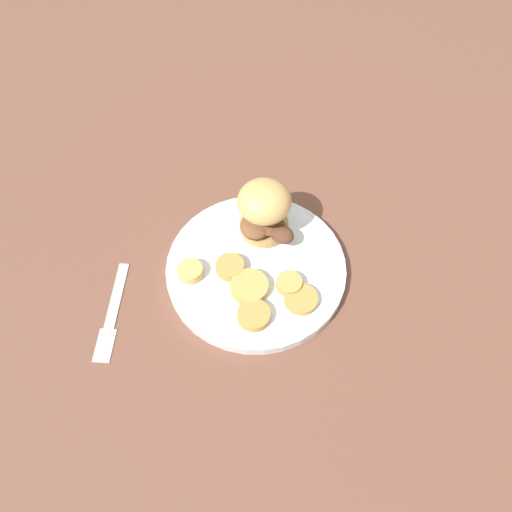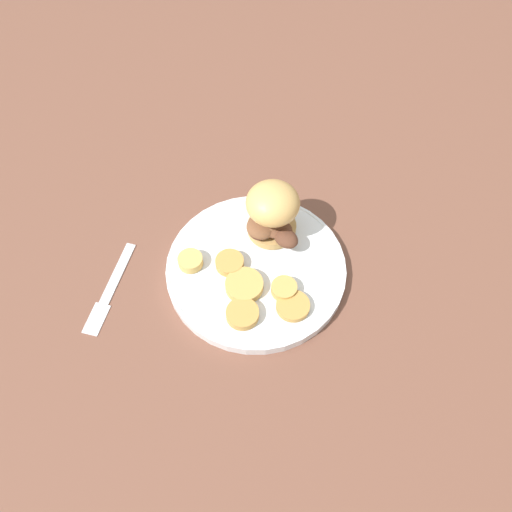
{
  "view_description": "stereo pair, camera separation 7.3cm",
  "coord_description": "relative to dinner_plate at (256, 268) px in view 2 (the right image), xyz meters",
  "views": [
    {
      "loc": [
        0.18,
        0.35,
        0.66
      ],
      "look_at": [
        0.0,
        0.0,
        0.04
      ],
      "focal_mm": 35.0,
      "sensor_mm": 36.0,
      "label": 1
    },
    {
      "loc": [
        0.11,
        0.38,
        0.66
      ],
      "look_at": [
        0.0,
        0.0,
        0.04
      ],
      "focal_mm": 35.0,
      "sensor_mm": 36.0,
      "label": 2
    }
  ],
  "objects": [
    {
      "name": "potato_round_5",
      "position": [
        0.04,
        -0.01,
        0.02
      ],
      "size": [
        0.04,
        0.04,
        0.01
      ],
      "primitive_type": "cylinder",
      "color": "#BC8942",
      "rests_on": "dinner_plate"
    },
    {
      "name": "potato_round_3",
      "position": [
        0.04,
        0.08,
        0.01
      ],
      "size": [
        0.05,
        0.05,
        0.01
      ],
      "primitive_type": "cylinder",
      "color": "#BC8942",
      "rests_on": "dinner_plate"
    },
    {
      "name": "potato_round_2",
      "position": [
        0.09,
        -0.03,
        0.02
      ],
      "size": [
        0.04,
        0.04,
        0.02
      ],
      "primitive_type": "cylinder",
      "color": "tan",
      "rests_on": "dinner_plate"
    },
    {
      "name": "fork",
      "position": [
        0.22,
        -0.03,
        -0.01
      ],
      "size": [
        0.1,
        0.15,
        0.0
      ],
      "color": "silver",
      "rests_on": "ground_plane"
    },
    {
      "name": "dinner_plate",
      "position": [
        0.0,
        0.0,
        0.0
      ],
      "size": [
        0.27,
        0.27,
        0.02
      ],
      "color": "white",
      "rests_on": "ground_plane"
    },
    {
      "name": "potato_round_0",
      "position": [
        -0.03,
        0.05,
        0.02
      ],
      "size": [
        0.04,
        0.04,
        0.01
      ],
      "primitive_type": "cylinder",
      "color": "tan",
      "rests_on": "dinner_plate"
    },
    {
      "name": "sandwich",
      "position": [
        -0.04,
        -0.05,
        0.06
      ],
      "size": [
        0.09,
        0.1,
        0.09
      ],
      "color": "tan",
      "rests_on": "dinner_plate"
    },
    {
      "name": "potato_round_4",
      "position": [
        -0.03,
        0.08,
        0.01
      ],
      "size": [
        0.05,
        0.05,
        0.01
      ],
      "primitive_type": "cylinder",
      "color": "#BC8942",
      "rests_on": "dinner_plate"
    },
    {
      "name": "potato_round_1",
      "position": [
        0.03,
        0.03,
        0.02
      ],
      "size": [
        0.06,
        0.06,
        0.01
      ],
      "primitive_type": "cylinder",
      "color": "tan",
      "rests_on": "dinner_plate"
    },
    {
      "name": "ground_plane",
      "position": [
        0.0,
        0.0,
        -0.01
      ],
      "size": [
        4.0,
        4.0,
        0.0
      ],
      "primitive_type": "plane",
      "color": "brown"
    }
  ]
}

